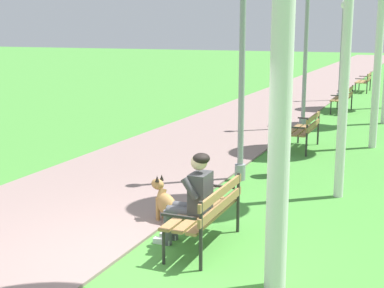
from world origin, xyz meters
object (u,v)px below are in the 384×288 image
Objects in this scene: lamp_post_near at (242,62)px; lamp_post_mid at (306,44)px; litter_bin at (277,158)px; lamp_post_far at (342,50)px; park_bench_near at (208,210)px; park_bench_furthest at (365,80)px; park_bench_mid at (305,128)px; person_seated_on_near_bench at (193,195)px; dog_shepherd at (169,207)px; park_bench_far at (344,97)px.

lamp_post_near is 0.93× the size of lamp_post_mid.
lamp_post_far is at bearing 92.78° from litter_bin.
park_bench_near is 0.33× the size of lamp_post_mid.
lamp_post_far reaches higher than park_bench_furthest.
park_bench_furthest is at bearing 90.13° from park_bench_mid.
dog_shepherd is (-0.62, 0.60, -0.42)m from person_seated_on_near_bench.
lamp_post_far is 11.95m from litter_bin.
park_bench_near and park_bench_furthest have the same top height.
park_bench_near is 0.40× the size of lamp_post_far.
park_bench_far is at bearing 90.06° from litter_bin.
park_bench_furthest is (-0.03, 12.85, 0.00)m from park_bench_mid.
park_bench_furthest is at bearing 88.09° from lamp_post_near.
park_bench_mid is 12.85m from park_bench_furthest.
park_bench_far is 1.20× the size of person_seated_on_near_bench.
dog_shepherd is 3.36m from litter_bin.
person_seated_on_near_bench is 0.27× the size of lamp_post_mid.
park_bench_furthest is 0.40× the size of lamp_post_far.
person_seated_on_near_bench reaches higher than park_bench_far.
park_bench_mid is 3.58m from lamp_post_near.
dog_shepherd is 0.21× the size of lamp_post_far.
lamp_post_mid is 6.52× the size of litter_bin.
person_seated_on_near_bench is at bearing -90.53° from park_bench_far.
park_bench_furthest is at bearing 86.80° from lamp_post_mid.
litter_bin is at bearing -83.49° from lamp_post_mid.
person_seated_on_near_bench is at bearing -82.65° from lamp_post_near.
dog_shepherd reaches higher than litter_bin.
dog_shepherd is at bearing -97.35° from park_bench_mid.
park_bench_mid is 3.28m from lamp_post_mid.
lamp_post_near is (-0.56, -3.11, 1.68)m from park_bench_mid.
park_bench_near is 12.75m from park_bench_far.
park_bench_near is 9.26m from lamp_post_mid.
lamp_post_far is at bearing 92.39° from park_bench_near.
dog_shepherd is 0.19× the size of lamp_post_near.
litter_bin is at bearing 88.11° from person_seated_on_near_bench.
lamp_post_mid is 1.20× the size of lamp_post_far.
lamp_post_near is 1.12× the size of lamp_post_far.
park_bench_mid is (-0.07, 6.40, 0.00)m from park_bench_near.
park_bench_furthest is 0.33× the size of lamp_post_mid.
lamp_post_near is at bearing 97.35° from person_seated_on_near_bench.
park_bench_far is at bearing -89.89° from park_bench_furthest.
park_bench_far reaches higher than dog_shepherd.
lamp_post_near reaches higher than litter_bin.
lamp_post_near is (-0.54, -9.46, 1.68)m from park_bench_far.
lamp_post_far is (-0.65, 15.68, 1.45)m from park_bench_near.
park_bench_furthest is at bearing 90.08° from litter_bin.
lamp_post_mid is at bearing 90.38° from lamp_post_near.
litter_bin is (0.74, 3.27, 0.09)m from dog_shepherd.
lamp_post_near reaches higher than park_bench_furthest.
person_seated_on_near_bench reaches higher than park_bench_mid.
lamp_post_mid reaches higher than park_bench_near.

